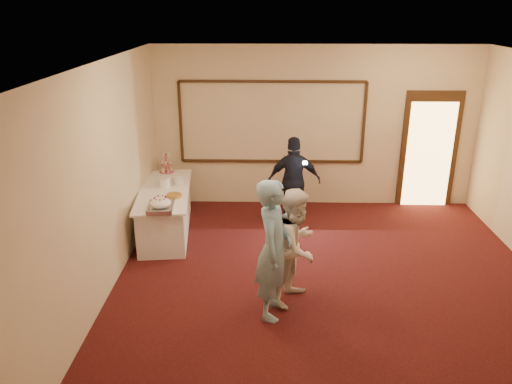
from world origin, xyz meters
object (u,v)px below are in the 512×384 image
Objects in this scene: cupcake_stand at (166,165)px; woman at (296,246)px; buffet_table at (166,211)px; tart at (174,196)px; guest at (294,181)px; plate_stack_b at (179,180)px; plate_stack_a at (165,182)px; pavlova_tray at (161,205)px; man at (274,250)px.

woman reaches higher than cupcake_stand.
tart is at bearing -56.68° from buffet_table.
tart is at bearing 19.86° from guest.
cupcake_stand is 2.10× the size of plate_stack_b.
tart is at bearing -63.47° from plate_stack_a.
plate_stack_b is 1.97m from guest.
guest reaches higher than buffet_table.
plate_stack_b is at bearing 51.43° from buffet_table.
woman is at bearing -43.81° from buffet_table.
pavlova_tray is at bearing -82.02° from buffet_table.
tart is (0.11, 0.50, -0.06)m from pavlova_tray.
cupcake_stand reaches higher than plate_stack_b.
woman is (2.22, -2.93, -0.14)m from cupcake_stand.
plate_stack_a is 3.06m from man.
cupcake_stand is 3.68m from woman.
woman is at bearing -52.91° from cupcake_stand.
plate_stack_b is (0.34, -0.67, -0.06)m from cupcake_stand.
buffet_table is 7.82× the size of tart.
buffet_table is 2.25m from guest.
buffet_table is at bearing 9.30° from guest.
man is at bearing -41.77° from pavlova_tray.
woman is (2.08, -2.00, 0.38)m from buffet_table.
man is at bearing -51.96° from tart.
buffet_table is 0.48m from plate_stack_a.
pavlova_tray is 2.93× the size of plate_stack_b.
plate_stack_a is (0.12, -0.80, -0.06)m from cupcake_stand.
guest reaches higher than cupcake_stand.
tart is 0.16× the size of man.
cupcake_stand is 2.36m from guest.
buffet_table is 1.42× the size of woman.
man reaches higher than cupcake_stand.
cupcake_stand is at bearing 105.76° from tart.
plate_stack_b is (0.22, 0.13, -0.00)m from plate_stack_a.
guest is (2.05, 1.28, -0.07)m from pavlova_tray.
plate_stack_b is 0.61m from tart.
plate_stack_b reaches higher than buffet_table.
plate_stack_a reaches higher than tart.
pavlova_tray is 0.52m from tart.
guest is (1.96, 0.17, -0.06)m from plate_stack_b.
woman reaches higher than plate_stack_a.
plate_stack_b reaches higher than tart.
cupcake_stand is at bearing 67.00° from woman.
plate_stack_a is (-0.13, 0.98, -0.00)m from pavlova_tray.
tart is (0.23, -0.35, 0.41)m from buffet_table.
cupcake_stand reaches higher than buffet_table.
pavlova_tray is 2.24m from man.
cupcake_stand reaches higher than pavlova_tray.
man is at bearing -53.96° from plate_stack_a.
pavlova_tray is 1.96× the size of tart.
man is 2.80m from guest.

